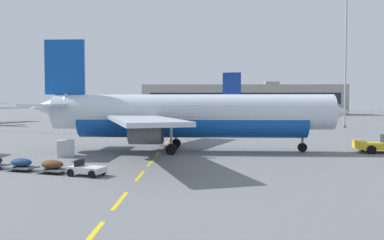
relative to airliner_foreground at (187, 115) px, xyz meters
The scene contains 8 objects.
ground 26.16m from the airliner_foreground, 42.50° to the left, with size 400.00×400.00×0.00m, color slate.
apron_paint_markings 15.96m from the airliner_foreground, 100.94° to the left, with size 8.00×96.83×0.01m.
airliner_foreground is the anchor object (origin of this frame).
airliner_mid_left 60.34m from the airliner_foreground, 94.04° to the left, with size 36.42×35.71×12.81m.
baggage_train 17.42m from the airliner_foreground, 130.64° to the right, with size 11.42×5.27×1.14m.
uld_cargo_container 12.94m from the airliner_foreground, 160.48° to the right, with size 1.97×1.95×1.60m.
apron_light_mast_far 52.82m from the airliner_foreground, 51.60° to the left, with size 1.80×1.80×29.48m.
terminal_satellite 130.07m from the airliner_foreground, 81.21° to the left, with size 83.67×21.88×14.07m.
Camera 1 is at (22.33, -20.52, 5.39)m, focal length 37.13 mm.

